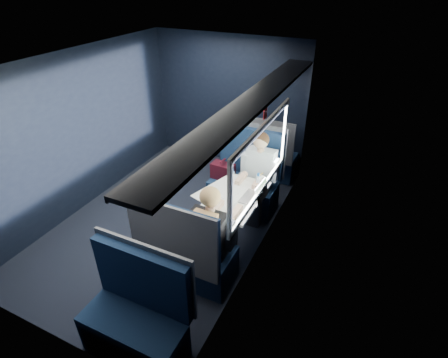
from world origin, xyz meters
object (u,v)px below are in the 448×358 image
at_px(woman, 213,231).
at_px(cup, 262,180).
at_px(seat_bay_near, 244,181).
at_px(seat_row_back, 137,318).
at_px(table, 233,200).
at_px(seat_bay_far, 187,254).
at_px(seat_row_front, 266,156).
at_px(bottle_small, 258,181).
at_px(laptop, 257,195).
at_px(man, 258,173).

relative_size(woman, cup, 14.69).
relative_size(seat_bay_near, seat_row_back, 1.09).
height_order(table, woman, woman).
distance_m(seat_bay_far, cup, 1.43).
xyz_separation_m(woman, cup, (0.16, 1.15, 0.06)).
bearing_deg(seat_bay_near, seat_row_front, 89.06).
xyz_separation_m(table, bottle_small, (0.20, 0.32, 0.17)).
bearing_deg(seat_bay_far, table, 78.22).
xyz_separation_m(seat_bay_far, laptop, (0.47, 0.92, 0.39)).
xyz_separation_m(seat_bay_near, cup, (0.42, -0.43, 0.36)).
height_order(seat_row_front, laptop, seat_row_front).
relative_size(woman, bottle_small, 6.45).
bearing_deg(bottle_small, seat_bay_far, -107.87).
bearing_deg(cup, seat_row_front, 106.69).
distance_m(seat_bay_far, man, 1.62).
bearing_deg(seat_row_back, man, 84.28).
bearing_deg(woman, bottle_small, 82.45).
bearing_deg(cup, bottle_small, -99.86).
xyz_separation_m(man, laptop, (0.22, -0.66, 0.09)).
height_order(table, seat_row_front, seat_row_front).
relative_size(bottle_small, cup, 2.28).
distance_m(seat_bay_far, laptop, 1.10).
distance_m(woman, cup, 1.16).
bearing_deg(table, woman, -84.55).
distance_m(seat_row_front, woman, 2.54).
bearing_deg(seat_bay_far, seat_bay_near, 90.50).
distance_m(table, bottle_small, 0.42).
distance_m(seat_row_front, laptop, 1.86).
height_order(seat_bay_far, bottle_small, seat_bay_far).
height_order(seat_bay_far, seat_row_back, seat_bay_far).
xyz_separation_m(seat_bay_near, bottle_small, (0.40, -0.54, 0.41)).
height_order(table, man, man).
bearing_deg(seat_bay_far, laptop, 62.64).
xyz_separation_m(man, bottle_small, (0.14, -0.37, 0.11)).
height_order(man, bottle_small, man).
height_order(man, laptop, man).
xyz_separation_m(seat_bay_near, woman, (0.27, -1.58, 0.31)).
xyz_separation_m(seat_bay_far, woman, (0.25, 0.17, 0.31)).
bearing_deg(man, laptop, -71.13).
xyz_separation_m(table, laptop, (0.29, 0.04, 0.14)).
xyz_separation_m(seat_bay_far, bottle_small, (0.39, 1.20, 0.42)).
bearing_deg(seat_row_front, laptop, -74.87).
bearing_deg(table, seat_row_back, -95.80).
height_order(seat_bay_far, laptop, seat_bay_far).
height_order(seat_row_front, man, man).
height_order(man, cup, man).
distance_m(man, bottle_small, 0.41).
bearing_deg(seat_row_back, seat_bay_near, 90.33).
bearing_deg(man, seat_row_back, -95.72).
height_order(seat_bay_near, man, man).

